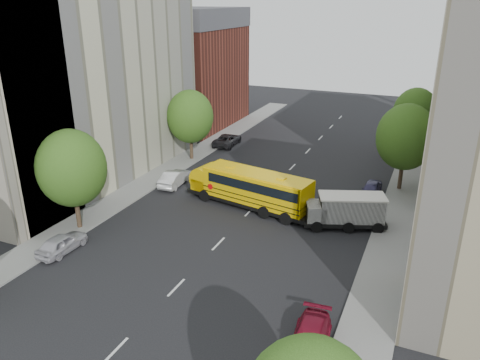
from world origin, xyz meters
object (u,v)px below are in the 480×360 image
Objects in this scene: parked_car_3 at (310,339)px; parked_car_4 at (371,190)px; parked_car_0 at (62,243)px; safari_truck at (346,210)px; street_tree_5 at (415,113)px; street_tree_1 at (72,168)px; street_tree_2 at (190,117)px; parked_car_2 at (227,140)px; street_tree_4 at (406,137)px; parked_car_1 at (175,178)px; school_bus at (249,186)px; parked_car_5 at (390,146)px.

parked_car_4 reaches higher than parked_car_3.
parked_car_0 is 18.82m from parked_car_3.
street_tree_5 is at bearing 61.28° from safari_truck.
street_tree_2 is (0.00, 18.00, -0.12)m from street_tree_1.
parked_car_3 is (18.62, -2.73, -0.02)m from parked_car_0.
street_tree_1 is at bearing 82.96° from parked_car_2.
safari_truck is at bearing 23.85° from street_tree_1.
street_tree_4 is (22.00, 18.00, 0.12)m from street_tree_1.
street_tree_4 is 10.80m from safari_truck.
street_tree_4 is 1.83× the size of parked_car_1.
school_bus is (-11.46, -21.05, -2.86)m from street_tree_5.
street_tree_1 is 24.78m from parked_car_2.
safari_truck reaches higher than parked_car_4.
parked_car_4 is at bearing -133.77° from parked_car_0.
parked_car_1 reaches higher than parked_car_4.
parked_car_3 is (1.16, -14.40, -0.76)m from safari_truck.
parked_car_2 is 1.13× the size of parked_car_3.
school_bus is 2.91× the size of parked_car_5.
parked_car_5 is (-2.20, -0.38, -4.02)m from street_tree_5.
parked_car_5 is at bearing 76.77° from school_bus.
parked_car_5 is at bearing -118.29° from parked_car_0.
school_bus reaches higher than parked_car_0.
street_tree_2 reaches higher than parked_car_5.
parked_car_5 is (-0.22, 35.68, 0.03)m from parked_car_3.
parked_car_4 is 0.93× the size of parked_car_5.
street_tree_1 is 18.00m from street_tree_2.
parked_car_5 is at bearing 92.10° from parked_car_4.
school_bus is 17.80m from parked_car_3.
parked_car_0 is at bearing 86.24° from parked_car_2.
street_tree_5 is 24.14m from school_bus.
parked_car_5 is at bearing -167.83° from parked_car_2.
street_tree_2 is 14.21m from school_bus.
safari_truck is 16.84m from parked_car_1.
parked_car_3 is 21.37m from parked_car_4.
parked_car_0 is (-20.60, -21.33, -4.40)m from street_tree_4.
parked_car_1 is (0.80, 14.02, 0.05)m from parked_car_0.
parked_car_3 is 35.68m from parked_car_5.
street_tree_4 is at bearing 52.94° from parked_car_4.
street_tree_2 is 1.72× the size of parked_car_3.
parked_car_4 is at bearing -98.46° from street_tree_5.
parked_car_0 is at bearing -115.76° from school_bus.
parked_car_3 is at bearing -94.70° from street_tree_4.
parked_car_2 is at bearing 117.08° from parked_car_3.
school_bus is at bearing -141.70° from street_tree_4.
street_tree_1 reaches higher than parked_car_5.
street_tree_4 reaches higher than parked_car_3.
safari_truck is 1.47× the size of parked_car_3.
street_tree_5 is 1.90× the size of parked_car_0.
street_tree_4 is 1.61× the size of parked_car_2.
safari_truck is at bearing 6.71° from school_bus.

